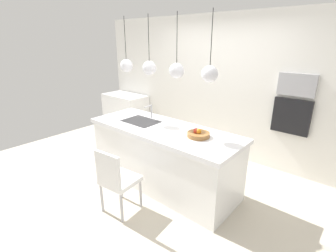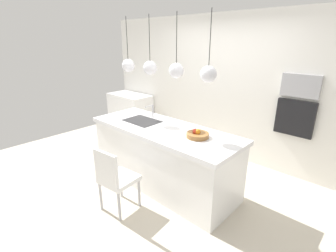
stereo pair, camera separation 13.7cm
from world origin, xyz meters
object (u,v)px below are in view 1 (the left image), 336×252
at_px(fruit_bowl, 198,134).
at_px(chair_near, 116,178).
at_px(microwave, 297,85).
at_px(oven, 291,116).

relative_size(fruit_bowl, chair_near, 0.33).
height_order(microwave, oven, microwave).
height_order(fruit_bowl, microwave, microwave).
bearing_deg(fruit_bowl, oven, 64.75).
relative_size(oven, chair_near, 0.63).
xyz_separation_m(microwave, chair_near, (-1.31, -2.47, -1.00)).
distance_m(oven, chair_near, 2.84).
xyz_separation_m(microwave, oven, (0.00, 0.00, -0.50)).
relative_size(microwave, chair_near, 0.61).
bearing_deg(oven, chair_near, -117.99).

